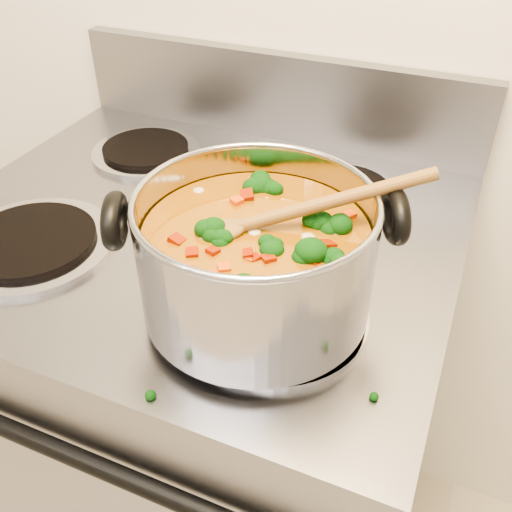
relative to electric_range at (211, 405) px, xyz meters
The scene contains 4 objects.
electric_range is the anchor object (origin of this frame).
stockpot 0.59m from the electric_range, 43.91° to the right, with size 0.33×0.27×0.16m.
wooden_spoon 0.64m from the electric_range, 39.76° to the right, with size 0.26×0.16×0.09m.
cooktop_crumbs 0.58m from the electric_range, 14.22° to the right, with size 0.07×0.17×0.01m.
Camera 1 is at (0.40, 0.52, 1.41)m, focal length 40.00 mm.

